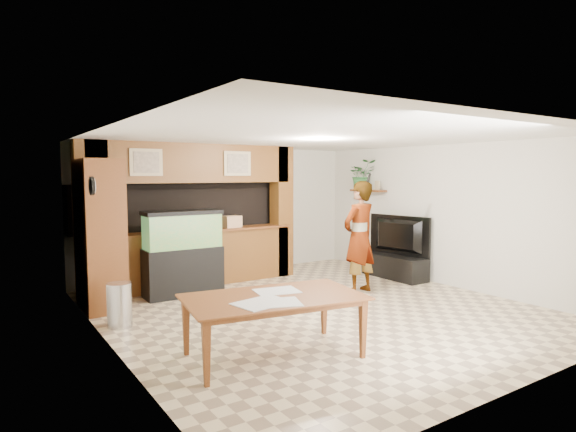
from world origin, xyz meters
TOP-DOWN VIEW (x-y plane):
  - floor at (0.00, 0.00)m, footprint 6.50×6.50m
  - ceiling at (0.00, 0.00)m, footprint 6.50×6.50m
  - wall_back at (0.00, 3.25)m, footprint 6.00×0.00m
  - wall_left at (-3.00, 0.00)m, footprint 0.00×6.50m
  - wall_right at (3.00, 0.00)m, footprint 0.00×6.50m
  - partition at (-0.95, 2.64)m, footprint 4.20×0.99m
  - wall_clock at (-2.97, 1.00)m, footprint 0.05×0.25m
  - wall_shelf at (2.85, 1.95)m, footprint 0.25×0.90m
  - pantry_cabinet at (-2.70, 1.85)m, footprint 0.57×0.93m
  - trash_can at (-2.71, 0.80)m, footprint 0.33×0.33m
  - aquarium at (-1.36, 1.95)m, footprint 1.30×0.49m
  - tv_stand at (2.65, 0.93)m, footprint 0.50×1.35m
  - television at (2.65, 0.93)m, footprint 0.40×1.38m
  - photo_frame at (2.85, 1.67)m, footprint 0.05×0.15m
  - potted_plant at (2.82, 2.11)m, footprint 0.74×0.70m
  - person at (1.27, 0.46)m, footprint 0.77×0.56m
  - microphone at (1.32, 0.30)m, footprint 0.04×0.11m
  - dining_table at (-1.55, -1.28)m, footprint 2.13×1.41m
  - newspaper_a at (-1.80, -1.43)m, footprint 0.64×0.51m
  - newspaper_b at (-1.69, -1.51)m, footprint 0.63×0.55m
  - newspaper_c at (-1.40, -1.08)m, footprint 0.56×0.46m
  - counter_box at (-0.18, 2.45)m, footprint 0.35×0.25m

SIDE VIEW (x-z plane):
  - floor at x=0.00m, z-range 0.00..0.00m
  - tv_stand at x=2.65m, z-range 0.00..0.45m
  - trash_can at x=-2.71m, z-range 0.00..0.60m
  - dining_table at x=-1.55m, z-range 0.00..0.70m
  - newspaper_b at x=-1.69m, z-range 0.70..0.70m
  - newspaper_c at x=-1.40m, z-range 0.70..0.70m
  - newspaper_a at x=-1.80m, z-range 0.70..0.70m
  - aquarium at x=-1.36m, z-range -0.02..1.43m
  - television at x=2.65m, z-range 0.45..1.24m
  - person at x=1.27m, z-range 0.00..1.94m
  - pantry_cabinet at x=-2.70m, z-range 0.00..2.28m
  - counter_box at x=-0.18m, z-range 1.04..1.26m
  - wall_back at x=0.00m, z-range -1.70..4.30m
  - wall_left at x=-3.00m, z-range -1.95..4.55m
  - wall_right at x=3.00m, z-range -1.95..4.55m
  - partition at x=-0.95m, z-range 0.01..2.61m
  - wall_shelf at x=2.85m, z-range 1.68..1.72m
  - photo_frame at x=2.85m, z-range 1.72..1.91m
  - wall_clock at x=-2.97m, z-range 1.77..2.02m
  - microphone at x=1.32m, z-range 1.90..2.07m
  - potted_plant at x=2.82m, z-range 1.72..2.37m
  - ceiling at x=0.00m, z-range 2.60..2.60m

